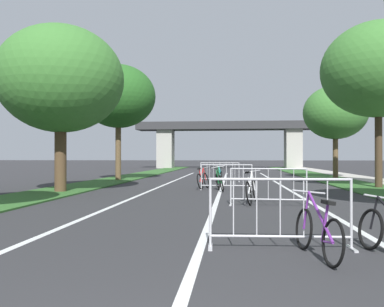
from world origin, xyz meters
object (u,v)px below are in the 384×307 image
at_px(crowd_barrier_third, 226,177).
at_px(bicycle_purple_2, 318,232).
at_px(bicycle_red_0, 203,180).
at_px(tree_left_maple_mid, 118,97).
at_px(tree_right_pine_far, 378,70).
at_px(crowd_barrier_second, 268,187).
at_px(tree_left_cypress_far, 61,80).
at_px(bicycle_white_5, 252,190).
at_px(tree_right_pine_near, 335,113).
at_px(bicycle_teal_3, 219,176).
at_px(crowd_barrier_fourth, 220,172).
at_px(crowd_barrier_nearest, 280,214).
at_px(bicycle_green_4, 219,181).

bearing_deg(crowd_barrier_third, bicycle_purple_2, -82.85).
bearing_deg(bicycle_red_0, tree_left_maple_mid, 145.23).
distance_m(tree_right_pine_far, crowd_barrier_second, 9.76).
height_order(tree_left_maple_mid, tree_right_pine_far, tree_right_pine_far).
bearing_deg(tree_left_cypress_far, bicycle_white_5, -22.48).
bearing_deg(tree_right_pine_near, crowd_barrier_third, -126.20).
bearing_deg(tree_right_pine_near, bicycle_red_0, -131.50).
bearing_deg(tree_left_maple_mid, bicycle_white_5, -56.62).
relative_size(crowd_barrier_second, bicycle_purple_2, 1.36).
height_order(crowd_barrier_third, bicycle_teal_3, crowd_barrier_third).
bearing_deg(bicycle_white_5, crowd_barrier_fourth, 109.26).
height_order(tree_right_pine_far, crowd_barrier_nearest, tree_right_pine_far).
height_order(tree_right_pine_near, bicycle_green_4, tree_right_pine_near).
distance_m(crowd_barrier_nearest, bicycle_white_5, 5.81).
height_order(tree_left_cypress_far, bicycle_white_5, tree_left_cypress_far).
xyz_separation_m(tree_left_maple_mid, tree_right_pine_far, (12.81, -4.49, 0.31)).
xyz_separation_m(tree_left_cypress_far, tree_right_pine_far, (12.81, 3.33, 0.81)).
bearing_deg(bicycle_teal_3, tree_left_maple_mid, 156.97).
height_order(bicycle_red_0, bicycle_green_4, bicycle_green_4).
xyz_separation_m(crowd_barrier_nearest, bicycle_purple_2, (0.44, -0.50, -0.16)).
height_order(tree_right_pine_far, bicycle_red_0, tree_right_pine_far).
distance_m(tree_right_pine_near, crowd_barrier_second, 15.61).
distance_m(bicycle_green_4, bicycle_white_5, 4.39).
bearing_deg(crowd_barrier_fourth, crowd_barrier_second, -81.00).
height_order(tree_left_maple_mid, tree_right_pine_near, tree_left_maple_mid).
bearing_deg(bicycle_green_4, crowd_barrier_nearest, 87.48).
relative_size(tree_left_cypress_far, tree_left_maple_mid, 0.96).
height_order(tree_left_cypress_far, bicycle_red_0, tree_left_cypress_far).
bearing_deg(tree_left_cypress_far, crowd_barrier_fourth, 50.62).
relative_size(crowd_barrier_second, bicycle_green_4, 1.22).
bearing_deg(crowd_barrier_nearest, bicycle_purple_2, -48.79).
bearing_deg(crowd_barrier_second, tree_left_cypress_far, 155.33).
distance_m(tree_left_maple_mid, crowd_barrier_fourth, 7.28).
xyz_separation_m(tree_left_maple_mid, bicycle_purple_2, (7.67, -17.06, -4.46)).
distance_m(tree_left_cypress_far, bicycle_red_0, 6.96).
bearing_deg(crowd_barrier_fourth, crowd_barrier_nearest, -84.99).
bearing_deg(bicycle_purple_2, tree_left_cypress_far, 118.87).
distance_m(crowd_barrier_nearest, crowd_barrier_fourth, 15.92).
height_order(crowd_barrier_fourth, bicycle_red_0, crowd_barrier_fourth).
relative_size(tree_left_maple_mid, tree_right_pine_far, 0.92).
bearing_deg(bicycle_green_4, bicycle_white_5, 94.79).
bearing_deg(bicycle_teal_3, bicycle_white_5, -93.69).
relative_size(crowd_barrier_third, bicycle_red_0, 1.31).
relative_size(crowd_barrier_second, bicycle_red_0, 1.31).
distance_m(tree_left_maple_mid, bicycle_white_5, 13.61).
relative_size(tree_right_pine_near, crowd_barrier_second, 2.67).
xyz_separation_m(crowd_barrier_second, bicycle_red_0, (-2.23, 5.70, -0.14)).
xyz_separation_m(tree_left_maple_mid, crowd_barrier_second, (7.51, -11.27, -4.30)).
relative_size(tree_left_maple_mid, crowd_barrier_nearest, 3.09).
relative_size(crowd_barrier_nearest, bicycle_purple_2, 1.36).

